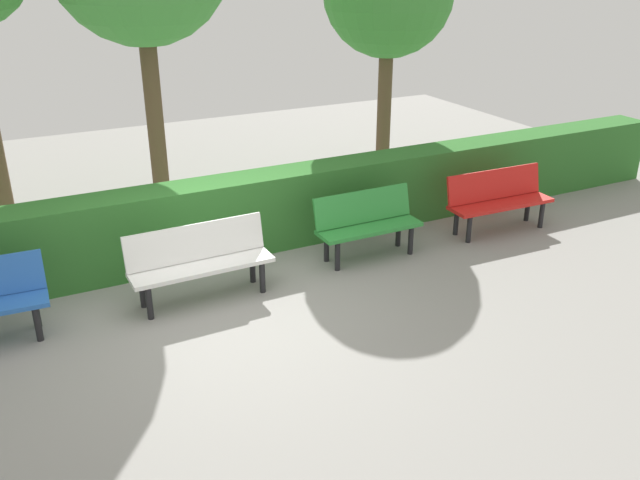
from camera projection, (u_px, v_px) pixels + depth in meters
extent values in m
plane|color=gray|center=(224.00, 316.00, 7.44)|extent=(18.25, 18.25, 0.00)
cube|color=red|center=(501.00, 204.00, 9.52)|extent=(1.59, 0.48, 0.05)
cube|color=red|center=(494.00, 184.00, 9.58)|extent=(1.58, 0.19, 0.42)
cylinder|color=black|center=(541.00, 215.00, 9.73)|extent=(0.07, 0.07, 0.39)
cylinder|color=black|center=(527.00, 208.00, 9.98)|extent=(0.07, 0.07, 0.39)
cylinder|color=black|center=(469.00, 229.00, 9.24)|extent=(0.07, 0.07, 0.39)
cylinder|color=black|center=(456.00, 222.00, 9.49)|extent=(0.07, 0.07, 0.39)
cube|color=#2D8C38|center=(370.00, 228.00, 8.69)|extent=(1.40, 0.43, 0.05)
cube|color=#2D8C38|center=(363.00, 207.00, 8.76)|extent=(1.40, 0.15, 0.42)
cylinder|color=black|center=(411.00, 240.00, 8.89)|extent=(0.07, 0.07, 0.39)
cylinder|color=black|center=(398.00, 232.00, 9.13)|extent=(0.07, 0.07, 0.39)
cylinder|color=black|center=(337.00, 256.00, 8.43)|extent=(0.07, 0.07, 0.39)
cylinder|color=black|center=(326.00, 247.00, 8.68)|extent=(0.07, 0.07, 0.39)
cube|color=white|center=(202.00, 267.00, 7.64)|extent=(1.64, 0.45, 0.05)
cube|color=white|center=(195.00, 242.00, 7.70)|extent=(1.64, 0.15, 0.42)
cylinder|color=black|center=(262.00, 277.00, 7.89)|extent=(0.07, 0.07, 0.39)
cylinder|color=black|center=(252.00, 267.00, 8.13)|extent=(0.07, 0.07, 0.39)
cylinder|color=black|center=(149.00, 303.00, 7.32)|extent=(0.07, 0.07, 0.39)
cylinder|color=black|center=(142.00, 292.00, 7.56)|extent=(0.07, 0.07, 0.39)
cylinder|color=black|center=(38.00, 324.00, 6.91)|extent=(0.07, 0.07, 0.39)
cylinder|color=black|center=(36.00, 311.00, 7.16)|extent=(0.07, 0.07, 0.39)
cube|color=#2D6B28|center=(253.00, 213.00, 8.94)|extent=(14.25, 0.57, 1.02)
cylinder|color=brown|center=(384.00, 106.00, 11.59)|extent=(0.24, 0.24, 2.47)
cylinder|color=brown|center=(155.00, 116.00, 9.82)|extent=(0.25, 0.25, 2.96)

